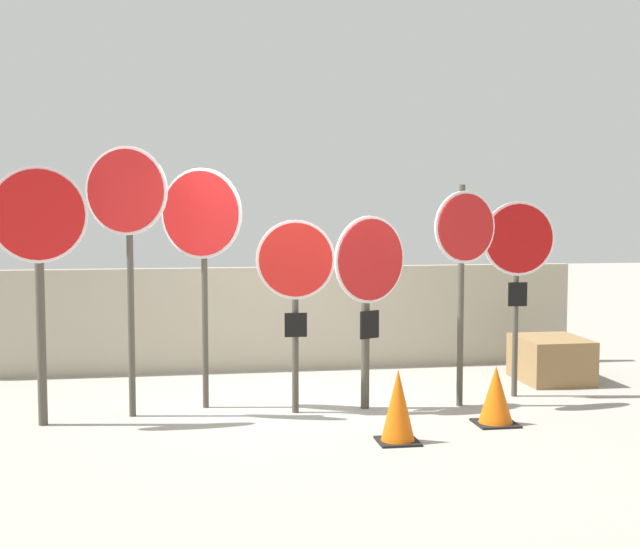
{
  "coord_description": "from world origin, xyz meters",
  "views": [
    {
      "loc": [
        -1.17,
        -8.91,
        2.12
      ],
      "look_at": [
        0.31,
        0.0,
        1.39
      ],
      "focal_mm": 50.0,
      "sensor_mm": 36.0,
      "label": 1
    }
  ],
  "objects_px": {
    "traffic_cone_0": "(398,406)",
    "storage_crate": "(551,359)",
    "stop_sign_3": "(296,275)",
    "stop_sign_0": "(39,243)",
    "traffic_cone_1": "(496,396)",
    "stop_sign_1": "(127,215)",
    "stop_sign_6": "(518,255)",
    "stop_sign_2": "(201,230)",
    "stop_sign_4": "(369,278)",
    "stop_sign_5": "(464,247)"
  },
  "relations": [
    {
      "from": "stop_sign_1",
      "to": "stop_sign_2",
      "type": "height_order",
      "value": "stop_sign_1"
    },
    {
      "from": "stop_sign_6",
      "to": "traffic_cone_0",
      "type": "distance_m",
      "value": 2.64
    },
    {
      "from": "stop_sign_3",
      "to": "stop_sign_5",
      "type": "height_order",
      "value": "stop_sign_5"
    },
    {
      "from": "stop_sign_0",
      "to": "traffic_cone_1",
      "type": "relative_size",
      "value": 4.34
    },
    {
      "from": "stop_sign_1",
      "to": "stop_sign_4",
      "type": "xyz_separation_m",
      "value": [
        2.4,
        -0.04,
        -0.64
      ]
    },
    {
      "from": "traffic_cone_0",
      "to": "stop_sign_1",
      "type": "bearing_deg",
      "value": 150.87
    },
    {
      "from": "stop_sign_5",
      "to": "traffic_cone_1",
      "type": "height_order",
      "value": "stop_sign_5"
    },
    {
      "from": "stop_sign_4",
      "to": "traffic_cone_1",
      "type": "xyz_separation_m",
      "value": [
        1.07,
        -0.81,
        -1.08
      ]
    },
    {
      "from": "stop_sign_2",
      "to": "traffic_cone_0",
      "type": "xyz_separation_m",
      "value": [
        1.65,
        -1.59,
        -1.52
      ]
    },
    {
      "from": "stop_sign_5",
      "to": "traffic_cone_1",
      "type": "bearing_deg",
      "value": -102.0
    },
    {
      "from": "traffic_cone_1",
      "to": "stop_sign_3",
      "type": "bearing_deg",
      "value": 157.97
    },
    {
      "from": "stop_sign_0",
      "to": "storage_crate",
      "type": "relative_size",
      "value": 2.64
    },
    {
      "from": "stop_sign_1",
      "to": "storage_crate",
      "type": "height_order",
      "value": "stop_sign_1"
    },
    {
      "from": "stop_sign_4",
      "to": "stop_sign_5",
      "type": "distance_m",
      "value": 1.03
    },
    {
      "from": "stop_sign_5",
      "to": "stop_sign_6",
      "type": "height_order",
      "value": "stop_sign_5"
    },
    {
      "from": "traffic_cone_1",
      "to": "storage_crate",
      "type": "distance_m",
      "value": 2.33
    },
    {
      "from": "stop_sign_1",
      "to": "traffic_cone_0",
      "type": "bearing_deg",
      "value": -5.18
    },
    {
      "from": "stop_sign_4",
      "to": "stop_sign_0",
      "type": "bearing_deg",
      "value": 156.86
    },
    {
      "from": "traffic_cone_0",
      "to": "storage_crate",
      "type": "relative_size",
      "value": 0.7
    },
    {
      "from": "stop_sign_0",
      "to": "stop_sign_1",
      "type": "distance_m",
      "value": 0.87
    },
    {
      "from": "storage_crate",
      "to": "stop_sign_3",
      "type": "bearing_deg",
      "value": -160.66
    },
    {
      "from": "stop_sign_1",
      "to": "stop_sign_6",
      "type": "distance_m",
      "value": 4.13
    },
    {
      "from": "stop_sign_0",
      "to": "stop_sign_4",
      "type": "distance_m",
      "value": 3.22
    },
    {
      "from": "stop_sign_1",
      "to": "storage_crate",
      "type": "bearing_deg",
      "value": 35.73
    },
    {
      "from": "stop_sign_3",
      "to": "stop_sign_6",
      "type": "xyz_separation_m",
      "value": [
        2.47,
        0.36,
        0.16
      ]
    },
    {
      "from": "stop_sign_3",
      "to": "traffic_cone_0",
      "type": "distance_m",
      "value": 1.78
    },
    {
      "from": "stop_sign_5",
      "to": "traffic_cone_0",
      "type": "height_order",
      "value": "stop_sign_5"
    },
    {
      "from": "stop_sign_2",
      "to": "traffic_cone_1",
      "type": "relative_size",
      "value": 4.36
    },
    {
      "from": "stop_sign_0",
      "to": "stop_sign_3",
      "type": "xyz_separation_m",
      "value": [
        2.43,
        0.11,
        -0.34
      ]
    },
    {
      "from": "stop_sign_6",
      "to": "storage_crate",
      "type": "bearing_deg",
      "value": 48.11
    },
    {
      "from": "stop_sign_1",
      "to": "traffic_cone_1",
      "type": "bearing_deg",
      "value": 10.07
    },
    {
      "from": "storage_crate",
      "to": "stop_sign_4",
      "type": "bearing_deg",
      "value": -156.73
    },
    {
      "from": "stop_sign_0",
      "to": "stop_sign_4",
      "type": "bearing_deg",
      "value": -5.84
    },
    {
      "from": "stop_sign_0",
      "to": "stop_sign_6",
      "type": "bearing_deg",
      "value": -3.6
    },
    {
      "from": "stop_sign_1",
      "to": "stop_sign_3",
      "type": "distance_m",
      "value": 1.74
    },
    {
      "from": "stop_sign_5",
      "to": "stop_sign_6",
      "type": "xyz_separation_m",
      "value": [
        0.72,
        0.34,
        -0.1
      ]
    },
    {
      "from": "stop_sign_3",
      "to": "traffic_cone_0",
      "type": "xyz_separation_m",
      "value": [
        0.74,
        -1.21,
        -1.07
      ]
    },
    {
      "from": "stop_sign_0",
      "to": "traffic_cone_1",
      "type": "distance_m",
      "value": 4.55
    },
    {
      "from": "stop_sign_4",
      "to": "traffic_cone_1",
      "type": "distance_m",
      "value": 1.72
    },
    {
      "from": "stop_sign_2",
      "to": "stop_sign_5",
      "type": "xyz_separation_m",
      "value": [
        2.66,
        -0.36,
        -0.18
      ]
    },
    {
      "from": "stop_sign_3",
      "to": "stop_sign_6",
      "type": "bearing_deg",
      "value": 10.52
    },
    {
      "from": "traffic_cone_1",
      "to": "stop_sign_1",
      "type": "bearing_deg",
      "value": 166.12
    },
    {
      "from": "traffic_cone_1",
      "to": "storage_crate",
      "type": "xyz_separation_m",
      "value": [
        1.39,
        1.87,
        -0.02
      ]
    },
    {
      "from": "stop_sign_3",
      "to": "storage_crate",
      "type": "distance_m",
      "value": 3.59
    },
    {
      "from": "traffic_cone_0",
      "to": "storage_crate",
      "type": "bearing_deg",
      "value": 43.42
    },
    {
      "from": "stop_sign_0",
      "to": "stop_sign_1",
      "type": "height_order",
      "value": "stop_sign_1"
    },
    {
      "from": "storage_crate",
      "to": "traffic_cone_1",
      "type": "bearing_deg",
      "value": -126.62
    },
    {
      "from": "stop_sign_1",
      "to": "storage_crate",
      "type": "xyz_separation_m",
      "value": [
        4.85,
        1.01,
        -1.73
      ]
    },
    {
      "from": "stop_sign_4",
      "to": "stop_sign_6",
      "type": "bearing_deg",
      "value": -16.76
    },
    {
      "from": "stop_sign_6",
      "to": "stop_sign_3",
      "type": "bearing_deg",
      "value": -169.35
    }
  ]
}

